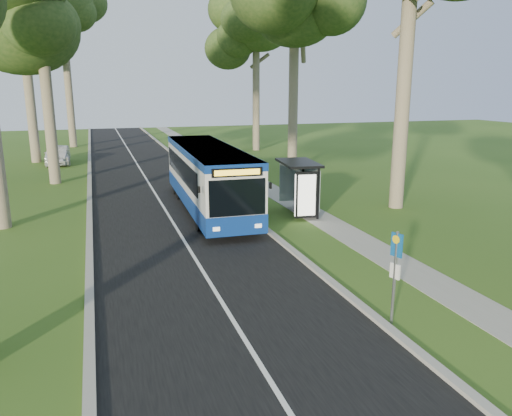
{
  "coord_description": "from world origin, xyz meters",
  "views": [
    {
      "loc": [
        -6.56,
        -14.77,
        5.85
      ],
      "look_at": [
        -1.19,
        1.76,
        1.6
      ],
      "focal_mm": 35.0,
      "sensor_mm": 36.0,
      "label": 1
    }
  ],
  "objects": [
    {
      "name": "car_silver",
      "position": [
        -9.27,
        26.33,
        0.68
      ],
      "size": [
        1.64,
        4.18,
        1.36
      ],
      "primitive_type": "imported",
      "rotation": [
        0.0,
        0.0,
        -0.05
      ],
      "color": "#ADB0B5",
      "rests_on": "ground"
    },
    {
      "name": "road",
      "position": [
        -3.5,
        10.0,
        0.01
      ],
      "size": [
        7.0,
        100.0,
        0.02
      ],
      "primitive_type": "cube",
      "color": "black",
      "rests_on": "ground"
    },
    {
      "name": "car_white",
      "position": [
        -9.33,
        26.39,
        0.74
      ],
      "size": [
        2.06,
        4.48,
        1.49
      ],
      "primitive_type": "imported",
      "rotation": [
        0.0,
        0.0,
        0.07
      ],
      "color": "silver",
      "rests_on": "ground"
    },
    {
      "name": "kerb_east",
      "position": [
        0.0,
        10.0,
        0.06
      ],
      "size": [
        0.25,
        100.0,
        0.12
      ],
      "primitive_type": "cube",
      "color": "#9E9B93",
      "rests_on": "ground"
    },
    {
      "name": "ground",
      "position": [
        0.0,
        0.0,
        0.0
      ],
      "size": [
        120.0,
        120.0,
        0.0
      ],
      "primitive_type": "plane",
      "color": "#365B1C",
      "rests_on": "ground"
    },
    {
      "name": "tree_west_e",
      "position": [
        -8.5,
        38.0,
        12.33
      ],
      "size": [
        5.2,
        5.2,
        16.67
      ],
      "color": "#7A6B56",
      "rests_on": "ground"
    },
    {
      "name": "footpath",
      "position": [
        3.0,
        10.0,
        0.01
      ],
      "size": [
        1.5,
        100.0,
        0.02
      ],
      "primitive_type": "cube",
      "color": "gray",
      "rests_on": "ground"
    },
    {
      "name": "centre_line",
      "position": [
        -3.5,
        10.0,
        0.02
      ],
      "size": [
        0.12,
        100.0,
        0.0
      ],
      "primitive_type": "cube",
      "color": "white",
      "rests_on": "road"
    },
    {
      "name": "bus_stop_sign",
      "position": [
        0.3,
        -4.8,
        1.52
      ],
      "size": [
        0.14,
        0.34,
        2.42
      ],
      "rotation": [
        0.0,
        0.0,
        0.28
      ],
      "color": "gray",
      "rests_on": "ground"
    },
    {
      "name": "bus_shelter",
      "position": [
        2.51,
        5.94,
        1.74
      ],
      "size": [
        1.89,
        3.04,
        2.47
      ],
      "rotation": [
        0.0,
        0.0,
        -0.12
      ],
      "color": "black",
      "rests_on": "ground"
    },
    {
      "name": "tree_east_d",
      "position": [
        8.0,
        30.0,
        10.51
      ],
      "size": [
        5.2,
        5.2,
        14.17
      ],
      "color": "#7A6B56",
      "rests_on": "ground"
    },
    {
      "name": "bus",
      "position": [
        -1.45,
        8.41,
        1.59
      ],
      "size": [
        2.79,
        11.65,
        3.07
      ],
      "rotation": [
        0.0,
        0.0,
        -0.03
      ],
      "color": "silver",
      "rests_on": "ground"
    },
    {
      "name": "litter_bin",
      "position": [
        0.59,
        7.64,
        0.48
      ],
      "size": [
        0.55,
        0.55,
        0.96
      ],
      "rotation": [
        0.0,
        0.0,
        0.08
      ],
      "color": "black",
      "rests_on": "ground"
    },
    {
      "name": "tree_east_c",
      "position": [
        6.8,
        18.0,
        10.8
      ],
      "size": [
        5.2,
        5.2,
        14.57
      ],
      "color": "#7A6B56",
      "rests_on": "ground"
    },
    {
      "name": "kerb_west",
      "position": [
        -7.0,
        10.0,
        0.06
      ],
      "size": [
        0.25,
        100.0,
        0.12
      ],
      "primitive_type": "cube",
      "color": "#9E9B93",
      "rests_on": "ground"
    }
  ]
}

